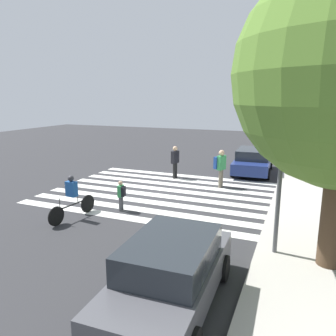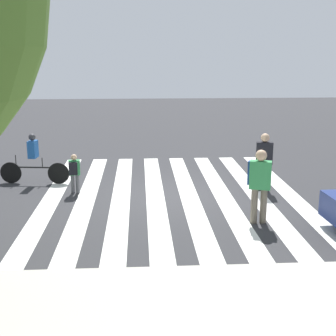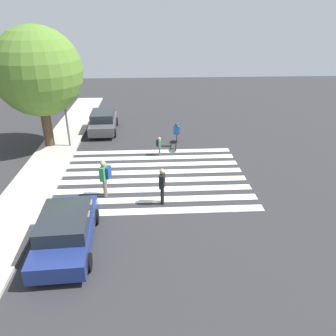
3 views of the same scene
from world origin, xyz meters
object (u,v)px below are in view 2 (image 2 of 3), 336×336
at_px(cyclist_near_curb, 33,157).
at_px(pedestrian_adult_tall_backpack, 74,171).
at_px(pedestrian_child_with_backpack, 259,180).
at_px(pedestrian_adult_yellow_jacket, 264,159).

bearing_deg(cyclist_near_curb, pedestrian_adult_tall_backpack, 146.98).
xyz_separation_m(pedestrian_child_with_backpack, cyclist_near_curb, (6.33, -3.96, -0.22)).
height_order(pedestrian_adult_tall_backpack, pedestrian_adult_yellow_jacket, pedestrian_adult_yellow_jacket).
bearing_deg(pedestrian_child_with_backpack, pedestrian_adult_yellow_jacket, -88.31).
distance_m(pedestrian_child_with_backpack, pedestrian_adult_yellow_jacket, 2.85).
height_order(pedestrian_adult_yellow_jacket, cyclist_near_curb, pedestrian_adult_yellow_jacket).
height_order(pedestrian_child_with_backpack, cyclist_near_curb, pedestrian_child_with_backpack).
bearing_deg(pedestrian_adult_tall_backpack, pedestrian_adult_yellow_jacket, -8.50).
bearing_deg(cyclist_near_curb, pedestrian_child_with_backpack, 154.76).
height_order(pedestrian_adult_tall_backpack, cyclist_near_curb, cyclist_near_curb).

